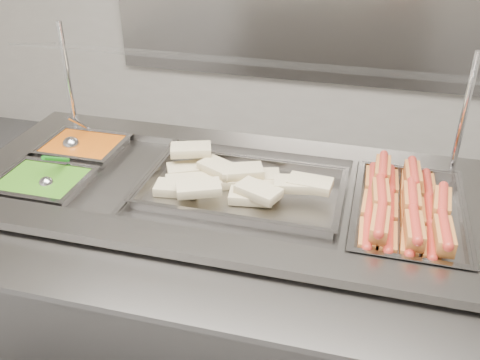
% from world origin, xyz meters
% --- Properties ---
extents(steam_counter, '(1.92, 0.85, 0.92)m').
position_xyz_m(steam_counter, '(-0.13, 0.43, 0.46)').
color(steam_counter, slate).
rests_on(steam_counter, ground).
extents(tray_rail, '(1.83, 0.39, 0.05)m').
position_xyz_m(tray_rail, '(-0.13, -0.09, 0.86)').
color(tray_rail, gray).
rests_on(tray_rail, steam_counter).
extents(sneeze_guard, '(1.68, 0.30, 0.45)m').
position_xyz_m(sneeze_guard, '(-0.13, 0.65, 1.29)').
color(sneeze_guard, silver).
rests_on(sneeze_guard, steam_counter).
extents(pan_hotdogs, '(0.35, 0.56, 0.10)m').
position_xyz_m(pan_hotdogs, '(0.51, 0.43, 0.87)').
color(pan_hotdogs, gray).
rests_on(pan_hotdogs, steam_counter).
extents(pan_wraps, '(0.69, 0.41, 0.07)m').
position_xyz_m(pan_wraps, '(-0.07, 0.43, 0.89)').
color(pan_wraps, gray).
rests_on(pan_wraps, steam_counter).
extents(pan_beans, '(0.31, 0.25, 0.10)m').
position_xyz_m(pan_beans, '(-0.78, 0.58, 0.87)').
color(pan_beans, gray).
rests_on(pan_beans, steam_counter).
extents(pan_peas, '(0.31, 0.25, 0.10)m').
position_xyz_m(pan_peas, '(-0.79, 0.28, 0.87)').
color(pan_peas, gray).
rests_on(pan_peas, steam_counter).
extents(hotdogs_in_buns, '(0.29, 0.53, 0.12)m').
position_xyz_m(hotdogs_in_buns, '(0.48, 0.42, 0.92)').
color(hotdogs_in_buns, '#AC5824').
rests_on(hotdogs_in_buns, pan_hotdogs).
extents(tortilla_wraps, '(0.64, 0.36, 0.10)m').
position_xyz_m(tortilla_wraps, '(-0.11, 0.45, 0.92)').
color(tortilla_wraps, tan).
rests_on(tortilla_wraps, pan_wraps).
extents(ladle, '(0.07, 0.19, 0.16)m').
position_xyz_m(ladle, '(-0.83, 0.57, 0.92)').
color(ladle, '#B7B6BB').
rests_on(ladle, pan_beans).
extents(serving_spoon, '(0.06, 0.18, 0.14)m').
position_xyz_m(serving_spoon, '(-0.75, 0.28, 0.92)').
color(serving_spoon, '#B7B6BB').
rests_on(serving_spoon, pan_peas).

